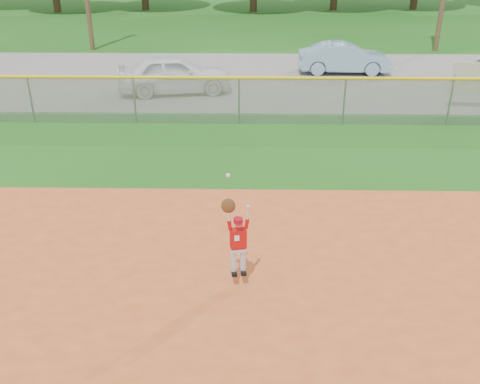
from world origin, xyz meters
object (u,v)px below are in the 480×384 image
object	(u,v)px
sponsor_sign	(480,79)
car_blue	(344,58)
car_white_a	(174,74)
ballplayer	(237,237)

from	to	relation	value
sponsor_sign	car_blue	bearing A→B (deg)	125.56
car_white_a	car_blue	distance (m)	7.71
sponsor_sign	ballplayer	distance (m)	13.20
car_white_a	sponsor_sign	xyz separation A→B (m)	(10.69, -1.91, 0.34)
ballplayer	car_white_a	bearing A→B (deg)	102.19
car_white_a	ballplayer	world-z (taller)	ballplayer
car_white_a	ballplayer	size ratio (longest dim) A/B	2.23
sponsor_sign	ballplayer	size ratio (longest dim) A/B	0.97
car_blue	sponsor_sign	size ratio (longest dim) A/B	2.13
car_blue	ballplayer	world-z (taller)	ballplayer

